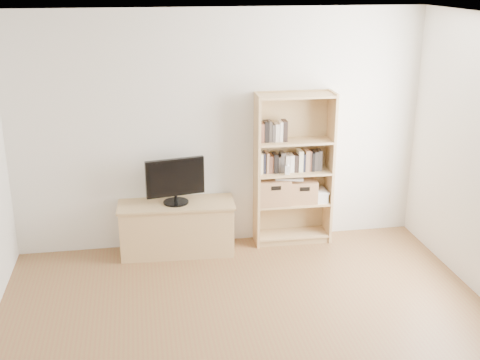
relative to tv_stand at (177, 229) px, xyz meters
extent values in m
cube|color=silver|center=(0.52, 0.23, 1.02)|extent=(4.50, 0.02, 2.60)
cube|color=white|center=(0.52, -2.27, 2.32)|extent=(4.50, 5.00, 0.01)
cube|color=tan|center=(0.00, 0.00, 0.00)|extent=(1.23, 0.51, 0.55)
cube|color=tan|center=(1.32, 0.07, 0.58)|extent=(0.86, 0.32, 1.72)
cube|color=black|center=(0.00, 0.00, 0.55)|extent=(0.63, 0.16, 0.50)
cube|color=beige|center=(1.32, 0.09, 0.68)|extent=(0.89, 0.20, 0.24)
cube|color=beige|center=(1.13, 0.10, 1.02)|extent=(0.40, 0.16, 0.21)
cube|color=white|center=(1.22, -0.02, 0.61)|extent=(0.06, 0.04, 0.10)
cube|color=olive|center=(1.09, 0.07, 0.35)|extent=(0.35, 0.29, 0.29)
cube|color=olive|center=(1.42, 0.07, 0.33)|extent=(0.32, 0.27, 0.25)
cube|color=silver|center=(1.27, 0.06, 0.50)|extent=(0.35, 0.28, 0.02)
cube|color=beige|center=(1.61, 0.07, 0.26)|extent=(0.18, 0.25, 0.11)
camera|label=1|loc=(-0.35, -6.06, 2.67)|focal=45.00mm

